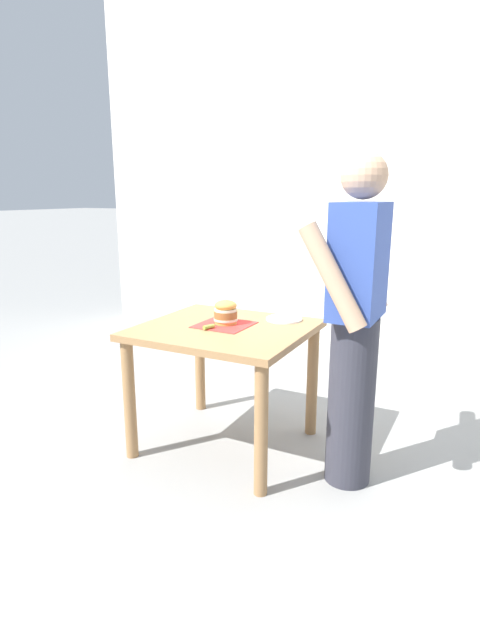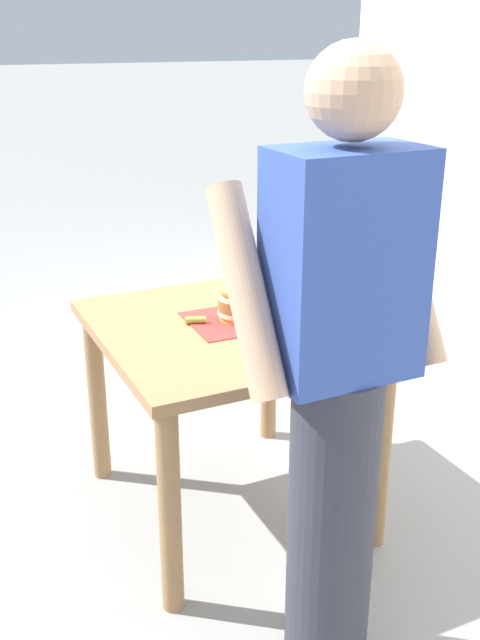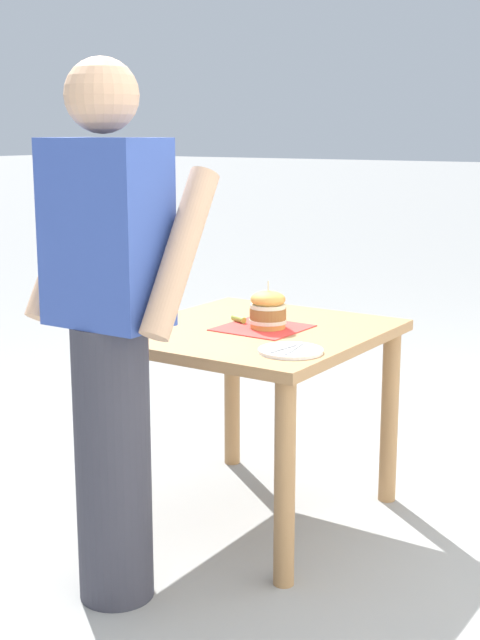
# 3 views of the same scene
# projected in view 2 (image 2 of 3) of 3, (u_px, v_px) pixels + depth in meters

# --- Properties ---
(ground_plane) EXTENTS (80.00, 80.00, 0.00)m
(ground_plane) POSITION_uv_depth(u_px,v_px,m) (229.00, 505.00, 2.87)
(ground_plane) COLOR gray
(patio_table) EXTENTS (0.88, 0.95, 0.75)m
(patio_table) POSITION_uv_depth(u_px,v_px,m) (228.00, 358.00, 2.65)
(patio_table) COLOR #9E7247
(patio_table) RESTS_ON ground
(serving_paper) EXTENTS (0.31, 0.31, 0.00)m
(serving_paper) POSITION_uv_depth(u_px,v_px,m) (232.00, 321.00, 2.63)
(serving_paper) COLOR red
(serving_paper) RESTS_ON patio_table
(sandwich) EXTENTS (0.14, 0.14, 0.18)m
(sandwich) POSITION_uv_depth(u_px,v_px,m) (238.00, 300.00, 2.61)
(sandwich) COLOR gold
(sandwich) RESTS_ON serving_paper
(pickle_spear) EXTENTS (0.07, 0.05, 0.02)m
(pickle_spear) POSITION_uv_depth(u_px,v_px,m) (196.00, 320.00, 2.60)
(pickle_spear) COLOR #8EA83D
(pickle_spear) RESTS_ON serving_paper
(side_plate_with_forks) EXTENTS (0.22, 0.22, 0.02)m
(side_plate_with_forks) POSITION_uv_depth(u_px,v_px,m) (340.00, 333.00, 2.51)
(side_plate_with_forks) COLOR white
(side_plate_with_forks) RESTS_ON patio_table
(diner_across_table) EXTENTS (0.55, 0.35, 1.69)m
(diner_across_table) POSITION_uv_depth(u_px,v_px,m) (338.00, 377.00, 1.89)
(diner_across_table) COLOR #33333D
(diner_across_table) RESTS_ON ground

